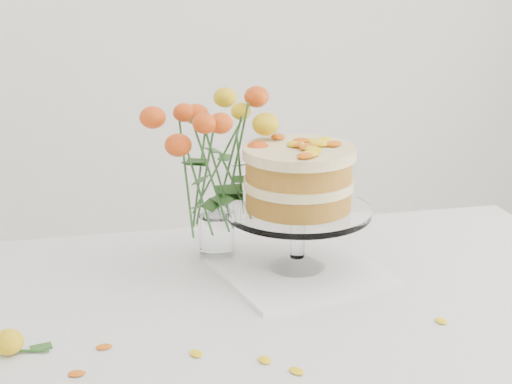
% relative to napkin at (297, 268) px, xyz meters
% --- Properties ---
extents(table, '(1.43, 0.93, 0.76)m').
position_rel_napkin_xyz_m(table, '(-0.12, -0.18, -0.09)').
color(table, tan).
rests_on(table, ground).
extents(napkin, '(0.36, 0.36, 0.01)m').
position_rel_napkin_xyz_m(napkin, '(0.00, 0.00, 0.00)').
color(napkin, white).
rests_on(napkin, table).
extents(cake_stand, '(0.28, 0.28, 0.25)m').
position_rel_napkin_xyz_m(cake_stand, '(-0.00, -0.00, 0.17)').
color(cake_stand, white).
rests_on(cake_stand, napkin).
extents(rose_vase, '(0.28, 0.28, 0.36)m').
position_rel_napkin_xyz_m(rose_vase, '(-0.14, 0.10, 0.21)').
color(rose_vase, white).
rests_on(rose_vase, table).
extents(loose_rose_near, '(0.08, 0.05, 0.04)m').
position_rel_napkin_xyz_m(loose_rose_near, '(-0.52, -0.21, 0.01)').
color(loose_rose_near, yellow).
rests_on(loose_rose_near, table).
extents(stray_petal_a, '(0.03, 0.02, 0.00)m').
position_rel_napkin_xyz_m(stray_petal_a, '(-0.24, -0.28, -0.00)').
color(stray_petal_a, yellow).
rests_on(stray_petal_a, table).
extents(stray_petal_b, '(0.03, 0.02, 0.00)m').
position_rel_napkin_xyz_m(stray_petal_b, '(-0.14, -0.32, -0.00)').
color(stray_petal_b, yellow).
rests_on(stray_petal_b, table).
extents(stray_petal_c, '(0.03, 0.02, 0.00)m').
position_rel_napkin_xyz_m(stray_petal_c, '(-0.10, -0.36, -0.00)').
color(stray_petal_c, yellow).
rests_on(stray_petal_c, table).
extents(stray_petal_d, '(0.03, 0.02, 0.00)m').
position_rel_napkin_xyz_m(stray_petal_d, '(-0.38, -0.23, -0.00)').
color(stray_petal_d, yellow).
rests_on(stray_petal_d, table).
extents(stray_petal_e, '(0.03, 0.02, 0.00)m').
position_rel_napkin_xyz_m(stray_petal_e, '(-0.42, -0.30, -0.00)').
color(stray_petal_e, yellow).
rests_on(stray_petal_e, table).
extents(stray_petal_f, '(0.03, 0.02, 0.00)m').
position_rel_napkin_xyz_m(stray_petal_f, '(0.18, -0.26, -0.00)').
color(stray_petal_f, yellow).
rests_on(stray_petal_f, table).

